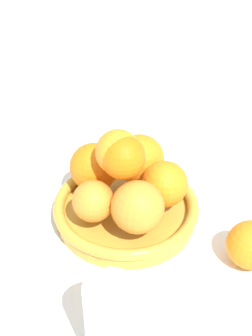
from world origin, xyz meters
The scene contains 5 objects.
ground_plane centered at (0.00, 0.00, 0.00)m, with size 4.00×4.00×0.00m, color white.
fruit_bowl centered at (0.00, 0.00, 0.02)m, with size 0.24×0.24×0.04m.
orange_pile centered at (0.00, 0.00, 0.09)m, with size 0.19×0.20×0.13m.
stray_orange centered at (0.08, -0.19, 0.04)m, with size 0.07×0.07×0.07m, color orange.
drinking_glass centered at (-0.17, -0.19, 0.06)m, with size 0.06×0.06×0.13m, color silver.
Camera 1 is at (-0.35, -0.45, 0.53)m, focal length 50.00 mm.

